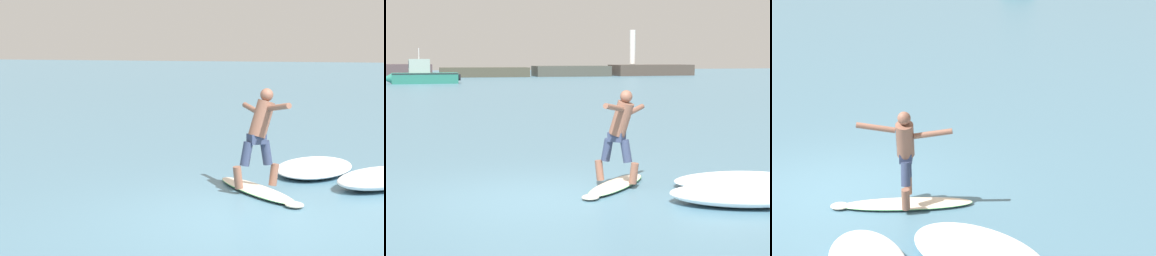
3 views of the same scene
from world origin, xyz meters
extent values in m
plane|color=slate|center=(0.00, 0.00, 0.00)|extent=(200.00, 200.00, 0.00)
ellipsoid|color=beige|center=(1.43, 0.48, 0.05)|extent=(1.79, 1.92, 0.09)
ellipsoid|color=beige|center=(0.70, -0.33, 0.05)|extent=(0.40, 0.40, 0.08)
ellipsoid|color=#339E56|center=(1.43, 0.48, 0.05)|extent=(1.81, 1.94, 0.04)
cone|color=black|center=(2.02, 1.14, -0.06)|extent=(0.07, 0.07, 0.14)
cone|color=black|center=(1.82, 1.11, -0.06)|extent=(0.07, 0.07, 0.14)
cone|color=black|center=(2.02, 0.93, -0.06)|extent=(0.07, 0.07, 0.14)
cylinder|color=brown|center=(1.66, 0.26, 0.27)|extent=(0.21, 0.21, 0.37)
cylinder|color=#303B59|center=(1.55, 0.36, 0.63)|extent=(0.26, 0.26, 0.40)
cylinder|color=brown|center=(1.20, 0.71, 0.27)|extent=(0.21, 0.21, 0.37)
cylinder|color=#303B59|center=(1.30, 0.61, 0.63)|extent=(0.26, 0.26, 0.40)
cube|color=#303B59|center=(1.43, 0.48, 0.86)|extent=(0.33, 0.33, 0.16)
cylinder|color=brown|center=(1.49, 0.42, 1.18)|extent=(0.51, 0.51, 0.63)
sphere|color=brown|center=(1.55, 0.36, 1.56)|extent=(0.21, 0.21, 0.21)
cylinder|color=brown|center=(1.84, 0.69, 1.29)|extent=(0.51, 0.50, 0.20)
cylinder|color=brown|center=(1.22, 0.07, 1.40)|extent=(0.50, 0.50, 0.19)
ellipsoid|color=white|center=(3.44, 0.00, 0.10)|extent=(2.27, 1.38, 0.20)
ellipsoid|color=white|center=(2.67, -1.29, 0.15)|extent=(2.20, 1.78, 0.30)
camera|label=1|loc=(-8.16, -2.55, 2.28)|focal=60.00mm
camera|label=2|loc=(-2.34, -9.60, 2.21)|focal=60.00mm
camera|label=3|loc=(8.74, -5.83, 4.37)|focal=60.00mm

